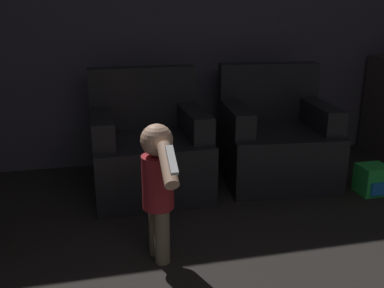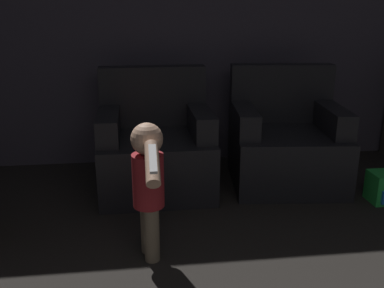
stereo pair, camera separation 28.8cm
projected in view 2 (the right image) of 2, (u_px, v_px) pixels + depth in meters
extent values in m
cube|color=#3D3842|center=(193.00, 20.00, 3.82)|extent=(8.40, 0.05, 2.60)
cube|color=black|center=(156.00, 163.00, 3.41)|extent=(0.88, 0.83, 0.45)
cube|color=black|center=(153.00, 96.00, 3.58)|extent=(0.87, 0.17, 0.50)
cube|color=black|center=(109.00, 125.00, 3.27)|extent=(0.17, 0.66, 0.20)
cube|color=black|center=(201.00, 122.00, 3.36)|extent=(0.17, 0.66, 0.20)
cube|color=black|center=(286.00, 157.00, 3.54)|extent=(0.95, 0.90, 0.45)
cube|color=black|center=(281.00, 93.00, 3.71)|extent=(0.88, 0.25, 0.50)
cube|color=black|center=(245.00, 120.00, 3.43)|extent=(0.22, 0.67, 0.20)
cube|color=black|center=(332.00, 119.00, 3.45)|extent=(0.22, 0.67, 0.20)
cylinder|color=brown|center=(152.00, 235.00, 2.46)|extent=(0.09, 0.09, 0.33)
cylinder|color=brown|center=(148.00, 227.00, 2.55)|extent=(0.09, 0.09, 0.33)
cylinder|color=maroon|center=(148.00, 180.00, 2.41)|extent=(0.18, 0.18, 0.31)
sphere|color=tan|center=(147.00, 139.00, 2.33)|extent=(0.18, 0.18, 0.18)
cylinder|color=tan|center=(144.00, 175.00, 2.51)|extent=(0.07, 0.07, 0.26)
cylinder|color=tan|center=(152.00, 163.00, 2.14)|extent=(0.07, 0.26, 0.19)
cube|color=white|center=(153.00, 159.00, 2.02)|extent=(0.04, 0.16, 0.10)
cube|color=green|center=(384.00, 187.00, 3.23)|extent=(0.22, 0.20, 0.23)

